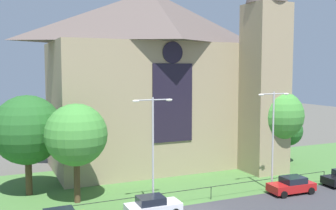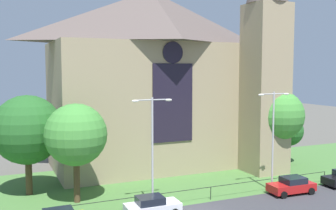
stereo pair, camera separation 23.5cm
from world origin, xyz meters
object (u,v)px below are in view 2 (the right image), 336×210
tree_right_near (279,116)px  parked_car_red (292,185)px  streetlamp_far (273,129)px  tree_left_near (76,135)px  parked_car_white (152,206)px  church_building (159,77)px  tree_right_far (288,131)px  streetlamp_near (152,139)px  tree_left_far (27,130)px

tree_right_near → parked_car_red: size_ratio=2.08×
streetlamp_far → tree_left_near: bearing=166.6°
parked_car_white → church_building: bearing=67.0°
tree_left_near → parked_car_white: tree_left_near is taller
tree_right_near → parked_car_white: size_ratio=2.10×
tree_left_near → tree_right_far: bearing=9.3°
streetlamp_near → parked_car_red: 13.80m
tree_left_near → tree_right_far: 26.16m
tree_right_near → parked_car_white: tree_right_near is taller
tree_left_far → parked_car_white: bearing=-48.7°
tree_left_far → streetlamp_far: 21.90m
streetlamp_far → tree_right_near: bearing=47.1°
tree_left_near → streetlamp_far: streetlamp_far is taller
streetlamp_near → tree_right_far: bearing=21.9°
streetlamp_far → tree_right_far: bearing=43.2°
tree_left_far → parked_car_red: 23.98m
tree_right_near → parked_car_white: (-17.28, -6.72, -5.34)m
church_building → parked_car_red: 18.84m
tree_right_far → tree_right_near: bearing=-142.6°
church_building → tree_right_far: size_ratio=4.61×
church_building → streetlamp_far: bearing=-67.5°
tree_left_far → parked_car_white: 13.30m
streetlamp_far → parked_car_red: 5.27m
streetlamp_near → streetlamp_far: 11.73m
tree_left_far → tree_right_far: bearing=0.8°
tree_right_near → parked_car_white: bearing=-158.7°
church_building → tree_left_far: (-14.87, -5.60, -4.47)m
church_building → tree_left_near: 15.45m
tree_right_far → parked_car_white: (-21.13, -9.67, -3.05)m
church_building → tree_right_near: (10.53, -8.12, -4.18)m
tree_right_far → streetlamp_far: bearing=-136.8°
tree_right_near → parked_car_red: 9.39m
tree_left_far → tree_left_near: bearing=-47.4°
parked_car_white → parked_car_red: size_ratio=0.99×
tree_right_near → streetlamp_near: streetlamp_near is taller
tree_left_far → tree_left_near: 5.18m
tree_left_near → tree_right_far: tree_left_near is taller
church_building → parked_car_white: (-6.75, -14.84, -9.53)m
tree_right_far → streetlamp_far: 12.23m
tree_right_near → streetlamp_far: size_ratio=0.98×
tree_right_near → streetlamp_near: size_ratio=1.00×
tree_left_near → parked_car_red: tree_left_near is taller
church_building → streetlamp_far: 15.25m
church_building → streetlamp_near: (-6.15, -13.44, -4.65)m
tree_right_near → streetlamp_far: bearing=-132.9°
streetlamp_near → parked_car_red: (12.84, -1.37, -4.87)m
tree_left_near → tree_right_far: (25.75, 4.24, -1.90)m
tree_right_far → parked_car_white: tree_right_far is taller
church_building → parked_car_white: size_ratio=6.13×
church_building → streetlamp_near: size_ratio=2.91×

